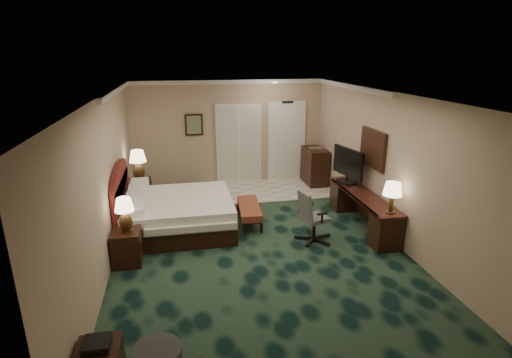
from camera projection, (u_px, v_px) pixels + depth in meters
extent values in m
cube|color=black|center=(257.00, 244.00, 7.34)|extent=(5.00, 7.50, 0.00)
cube|color=silver|center=(257.00, 95.00, 6.52)|extent=(5.00, 7.50, 0.00)
cube|color=tan|center=(229.00, 133.00, 10.44)|extent=(5.00, 0.00, 2.70)
cube|color=tan|center=(342.00, 299.00, 3.43)|extent=(5.00, 0.00, 2.70)
cube|color=tan|center=(106.00, 183.00, 6.47)|extent=(0.00, 7.50, 2.70)
cube|color=tan|center=(389.00, 166.00, 7.39)|extent=(0.00, 7.50, 2.70)
cube|color=beige|center=(269.00, 190.00, 10.22)|extent=(3.20, 1.70, 0.01)
cube|color=white|center=(286.00, 142.00, 10.79)|extent=(1.02, 0.06, 2.18)
cube|color=silver|center=(239.00, 144.00, 10.54)|extent=(1.20, 0.06, 2.10)
cube|color=#466857|center=(194.00, 125.00, 10.16)|extent=(0.45, 0.06, 0.55)
cube|color=white|center=(373.00, 149.00, 7.88)|extent=(0.05, 0.95, 0.75)
cube|color=silver|center=(179.00, 214.00, 7.86)|extent=(2.05, 1.90, 0.65)
cube|color=black|center=(127.00, 247.00, 6.61)|extent=(0.46, 0.53, 0.58)
cube|color=black|center=(140.00, 193.00, 9.11)|extent=(0.48, 0.55, 0.61)
cube|color=brown|center=(249.00, 214.00, 8.17)|extent=(0.50, 1.21, 0.40)
cube|color=black|center=(362.00, 210.00, 7.99)|extent=(0.51, 2.38, 0.69)
cube|color=black|center=(348.00, 166.00, 8.44)|extent=(0.28, 0.98, 0.76)
cube|color=black|center=(315.00, 166.00, 10.59)|extent=(0.50, 0.90, 0.95)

